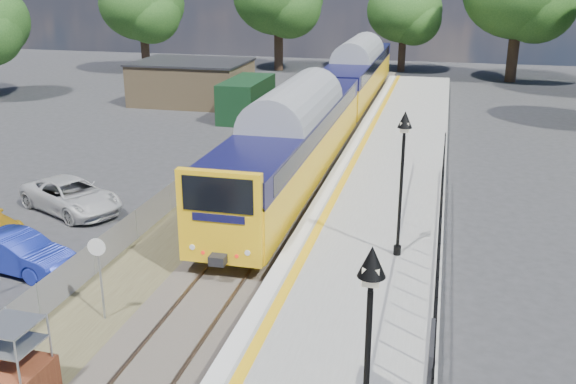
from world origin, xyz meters
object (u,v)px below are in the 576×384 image
(train, at_px, (334,96))
(speed_sign, at_px, (99,266))
(victorian_lamp_north, at_px, (403,151))
(brick_plinth, at_px, (16,365))
(victorian_lamp_south, at_px, (369,317))
(car_blue, at_px, (18,253))
(car_white, at_px, (71,196))

(train, distance_m, speed_sign, 23.42)
(victorian_lamp_north, distance_m, speed_sign, 9.37)
(train, xyz_separation_m, brick_plinth, (-2.50, -27.07, -1.33))
(victorian_lamp_south, relative_size, brick_plinth, 2.19)
(victorian_lamp_south, height_order, car_blue, victorian_lamp_south)
(brick_plinth, distance_m, car_white, 12.76)
(speed_sign, bearing_deg, car_blue, 143.77)
(car_blue, bearing_deg, speed_sign, -106.77)
(brick_plinth, height_order, car_white, brick_plinth)
(victorian_lamp_north, relative_size, speed_sign, 1.82)
(car_white, bearing_deg, victorian_lamp_north, -77.56)
(speed_sign, xyz_separation_m, car_blue, (-4.31, 2.24, -1.04))
(victorian_lamp_north, height_order, brick_plinth, victorian_lamp_north)
(brick_plinth, bearing_deg, car_white, 116.35)
(brick_plinth, distance_m, speed_sign, 3.85)
(victorian_lamp_south, height_order, car_white, victorian_lamp_south)
(train, height_order, car_white, train)
(victorian_lamp_north, height_order, speed_sign, victorian_lamp_north)
(train, xyz_separation_m, speed_sign, (-2.50, -23.28, -0.65))
(train, xyz_separation_m, car_blue, (-6.81, -21.04, -1.69))
(car_white, bearing_deg, brick_plinth, -128.06)
(victorian_lamp_south, height_order, speed_sign, victorian_lamp_south)
(speed_sign, height_order, car_white, speed_sign)
(brick_plinth, height_order, car_blue, brick_plinth)
(victorian_lamp_south, distance_m, brick_plinth, 8.82)
(victorian_lamp_south, relative_size, speed_sign, 1.82)
(train, bearing_deg, brick_plinth, -95.28)
(train, relative_size, car_white, 8.48)
(victorian_lamp_south, relative_size, car_blue, 1.16)
(car_blue, bearing_deg, victorian_lamp_south, -111.47)
(victorian_lamp_south, height_order, train, victorian_lamp_south)
(victorian_lamp_north, bearing_deg, victorian_lamp_south, -88.85)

